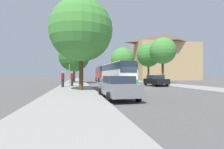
{
  "coord_description": "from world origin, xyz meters",
  "views": [
    {
      "loc": [
        -6.62,
        -19.42,
        1.57
      ],
      "look_at": [
        0.14,
        14.73,
        1.64
      ],
      "focal_mm": 28.0,
      "sensor_mm": 36.0,
      "label": 1
    }
  ],
  "objects_px": {
    "parked_car_left_curb": "(118,87)",
    "pedestrian_waiting_near": "(63,79)",
    "tree_right_mid": "(148,55)",
    "tree_right_near": "(123,59)",
    "bus_front": "(116,73)",
    "bus_middle": "(103,74)",
    "bus_stop_sign": "(70,73)",
    "tree_left_far": "(81,30)",
    "pedestrian_waiting_far": "(72,79)",
    "tree_left_near": "(74,56)",
    "parked_car_right_near": "(156,80)",
    "tree_right_far": "(163,51)"
  },
  "relations": [
    {
      "from": "pedestrian_waiting_near",
      "to": "tree_left_far",
      "type": "bearing_deg",
      "value": -76.8
    },
    {
      "from": "pedestrian_waiting_far",
      "to": "bus_middle",
      "type": "bearing_deg",
      "value": 80.47
    },
    {
      "from": "bus_front",
      "to": "parked_car_left_curb",
      "type": "xyz_separation_m",
      "value": [
        -3.37,
        -15.45,
        -0.99
      ]
    },
    {
      "from": "parked_car_left_curb",
      "to": "tree_left_near",
      "type": "bearing_deg",
      "value": 96.02
    },
    {
      "from": "pedestrian_waiting_far",
      "to": "tree_left_far",
      "type": "height_order",
      "value": "tree_left_far"
    },
    {
      "from": "bus_stop_sign",
      "to": "tree_left_far",
      "type": "xyz_separation_m",
      "value": [
        1.26,
        -4.47,
        3.95
      ]
    },
    {
      "from": "bus_stop_sign",
      "to": "pedestrian_waiting_far",
      "type": "xyz_separation_m",
      "value": [
        0.24,
        1.32,
        -0.74
      ]
    },
    {
      "from": "tree_right_near",
      "to": "tree_right_far",
      "type": "height_order",
      "value": "tree_right_near"
    },
    {
      "from": "tree_left_near",
      "to": "tree_right_near",
      "type": "relative_size",
      "value": 0.82
    },
    {
      "from": "bus_front",
      "to": "pedestrian_waiting_near",
      "type": "xyz_separation_m",
      "value": [
        -7.61,
        -5.5,
        -0.71
      ]
    },
    {
      "from": "pedestrian_waiting_far",
      "to": "tree_right_mid",
      "type": "height_order",
      "value": "tree_right_mid"
    },
    {
      "from": "parked_car_right_near",
      "to": "tree_left_near",
      "type": "relative_size",
      "value": 0.56
    },
    {
      "from": "bus_front",
      "to": "tree_right_far",
      "type": "relative_size",
      "value": 1.53
    },
    {
      "from": "bus_front",
      "to": "bus_middle",
      "type": "xyz_separation_m",
      "value": [
        -0.14,
        13.72,
        0.05
      ]
    },
    {
      "from": "bus_stop_sign",
      "to": "tree_left_near",
      "type": "relative_size",
      "value": 0.35
    },
    {
      "from": "tree_right_near",
      "to": "tree_right_mid",
      "type": "relative_size",
      "value": 1.21
    },
    {
      "from": "tree_right_far",
      "to": "bus_front",
      "type": "bearing_deg",
      "value": -169.57
    },
    {
      "from": "bus_middle",
      "to": "bus_stop_sign",
      "type": "distance_m",
      "value": 20.24
    },
    {
      "from": "parked_car_right_near",
      "to": "parked_car_left_curb",
      "type": "bearing_deg",
      "value": 53.21
    },
    {
      "from": "tree_right_far",
      "to": "bus_stop_sign",
      "type": "bearing_deg",
      "value": -155.77
    },
    {
      "from": "tree_left_far",
      "to": "tree_right_far",
      "type": "height_order",
      "value": "tree_left_far"
    },
    {
      "from": "bus_middle",
      "to": "parked_car_right_near",
      "type": "xyz_separation_m",
      "value": [
        5.0,
        -17.36,
        -1.03
      ]
    },
    {
      "from": "bus_front",
      "to": "tree_right_mid",
      "type": "bearing_deg",
      "value": 37.49
    },
    {
      "from": "bus_middle",
      "to": "tree_left_far",
      "type": "distance_m",
      "value": 24.51
    },
    {
      "from": "parked_car_right_near",
      "to": "tree_right_mid",
      "type": "height_order",
      "value": "tree_right_mid"
    },
    {
      "from": "tree_right_near",
      "to": "tree_right_mid",
      "type": "height_order",
      "value": "tree_right_near"
    },
    {
      "from": "bus_stop_sign",
      "to": "tree_right_mid",
      "type": "height_order",
      "value": "tree_right_mid"
    },
    {
      "from": "tree_left_near",
      "to": "tree_left_far",
      "type": "height_order",
      "value": "tree_left_far"
    },
    {
      "from": "parked_car_left_curb",
      "to": "pedestrian_waiting_near",
      "type": "distance_m",
      "value": 10.82
    },
    {
      "from": "parked_car_left_curb",
      "to": "tree_right_near",
      "type": "bearing_deg",
      "value": 72.79
    },
    {
      "from": "pedestrian_waiting_near",
      "to": "tree_right_near",
      "type": "relative_size",
      "value": 0.19
    },
    {
      "from": "tree_right_mid",
      "to": "parked_car_left_curb",
      "type": "bearing_deg",
      "value": -117.49
    },
    {
      "from": "tree_right_mid",
      "to": "tree_right_near",
      "type": "bearing_deg",
      "value": 94.82
    },
    {
      "from": "tree_right_mid",
      "to": "bus_front",
      "type": "bearing_deg",
      "value": -140.25
    },
    {
      "from": "bus_front",
      "to": "tree_left_far",
      "type": "bearing_deg",
      "value": -121.8
    },
    {
      "from": "parked_car_right_near",
      "to": "pedestrian_waiting_near",
      "type": "bearing_deg",
      "value": 6.54
    },
    {
      "from": "bus_front",
      "to": "bus_stop_sign",
      "type": "xyz_separation_m",
      "value": [
        -6.84,
        -5.38,
        0.03
      ]
    },
    {
      "from": "tree_right_near",
      "to": "tree_left_near",
      "type": "bearing_deg",
      "value": -130.41
    },
    {
      "from": "bus_front",
      "to": "tree_left_near",
      "type": "bearing_deg",
      "value": 131.78
    },
    {
      "from": "pedestrian_waiting_far",
      "to": "tree_right_near",
      "type": "relative_size",
      "value": 0.19
    },
    {
      "from": "bus_stop_sign",
      "to": "tree_left_near",
      "type": "height_order",
      "value": "tree_left_near"
    },
    {
      "from": "bus_front",
      "to": "bus_middle",
      "type": "height_order",
      "value": "bus_middle"
    },
    {
      "from": "bus_middle",
      "to": "parked_car_left_curb",
      "type": "distance_m",
      "value": 29.37
    },
    {
      "from": "bus_stop_sign",
      "to": "tree_right_mid",
      "type": "bearing_deg",
      "value": 39.05
    },
    {
      "from": "pedestrian_waiting_far",
      "to": "tree_right_mid",
      "type": "bearing_deg",
      "value": 46.77
    },
    {
      "from": "pedestrian_waiting_near",
      "to": "tree_left_near",
      "type": "bearing_deg",
      "value": 73.25
    },
    {
      "from": "tree_right_near",
      "to": "parked_car_right_near",
      "type": "bearing_deg",
      "value": -94.48
    },
    {
      "from": "parked_car_right_near",
      "to": "tree_left_near",
      "type": "height_order",
      "value": "tree_left_near"
    },
    {
      "from": "parked_car_right_near",
      "to": "pedestrian_waiting_far",
      "type": "bearing_deg",
      "value": 0.17
    },
    {
      "from": "bus_middle",
      "to": "tree_right_near",
      "type": "bearing_deg",
      "value": 51.77
    }
  ]
}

